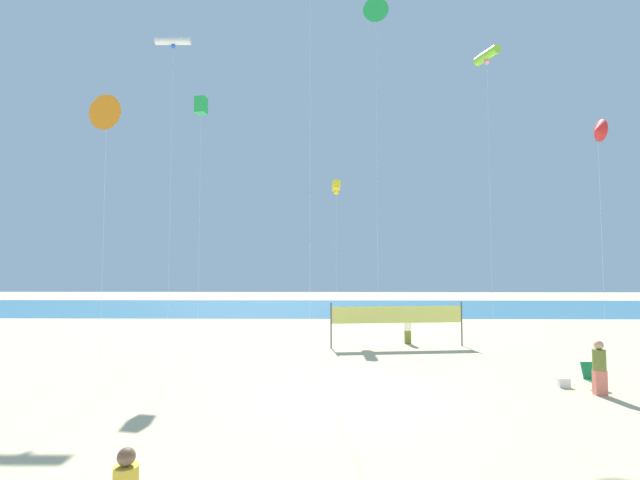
# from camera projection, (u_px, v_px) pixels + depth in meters

# --- Properties ---
(ground_plane) EXTENTS (120.00, 120.00, 0.00)m
(ground_plane) POSITION_uv_depth(u_px,v_px,m) (355.00, 397.00, 14.88)
(ground_plane) COLOR beige
(ocean_band) EXTENTS (120.00, 20.00, 0.01)m
(ocean_band) POSITION_uv_depth(u_px,v_px,m) (335.00, 308.00, 46.83)
(ocean_band) COLOR teal
(ocean_band) RESTS_ON ground
(beachgoer_white_shirt) EXTENTS (0.37, 0.37, 1.61)m
(beachgoer_white_shirt) POSITION_uv_depth(u_px,v_px,m) (408.00, 328.00, 25.13)
(beachgoer_white_shirt) COLOR olive
(beachgoer_white_shirt) RESTS_ON ground
(beachgoer_olive_shirt) EXTENTS (0.42, 0.42, 1.82)m
(beachgoer_olive_shirt) POSITION_uv_depth(u_px,v_px,m) (599.00, 366.00, 15.16)
(beachgoer_olive_shirt) COLOR #EA7260
(beachgoer_olive_shirt) RESTS_ON ground
(folding_beach_chair) EXTENTS (0.52, 0.65, 0.89)m
(folding_beach_chair) POSITION_uv_depth(u_px,v_px,m) (592.00, 375.00, 15.94)
(folding_beach_chair) COLOR #1E8C4C
(folding_beach_chair) RESTS_ON ground
(volleyball_net) EXTENTS (7.22, 0.83, 2.40)m
(volleyball_net) POSITION_uv_depth(u_px,v_px,m) (397.00, 317.00, 24.16)
(volleyball_net) COLOR #4C4C51
(volleyball_net) RESTS_ON ground
(beach_handbag) EXTENTS (0.40, 0.20, 0.32)m
(beach_handbag) POSITION_uv_depth(u_px,v_px,m) (564.00, 383.00, 16.08)
(beach_handbag) COLOR white
(beach_handbag) RESTS_ON ground
(kite_yellow_tube) EXTENTS (0.62, 2.24, 10.21)m
(kite_yellow_tube) POSITION_uv_depth(u_px,v_px,m) (336.00, 187.00, 31.42)
(kite_yellow_tube) COLOR silver
(kite_yellow_tube) RESTS_ON ground
(kite_red_delta) EXTENTS (0.31, 1.01, 10.90)m
(kite_red_delta) POSITION_uv_depth(u_px,v_px,m) (598.00, 131.00, 20.07)
(kite_red_delta) COLOR silver
(kite_red_delta) RESTS_ON ground
(kite_lime_tube) EXTENTS (1.14, 1.93, 17.45)m
(kite_lime_tube) POSITION_uv_depth(u_px,v_px,m) (487.00, 56.00, 27.31)
(kite_lime_tube) COLOR silver
(kite_lime_tube) RESTS_ON ground
(kite_green_delta) EXTENTS (1.65, 0.54, 21.38)m
(kite_green_delta) POSITION_uv_depth(u_px,v_px,m) (376.00, 12.00, 28.55)
(kite_green_delta) COLOR silver
(kite_green_delta) RESTS_ON ground
(kite_green_box) EXTENTS (0.68, 0.68, 13.94)m
(kite_green_box) POSITION_uv_depth(u_px,v_px,m) (201.00, 106.00, 25.49)
(kite_green_box) COLOR silver
(kite_green_box) RESTS_ON ground
(kite_white_tube) EXTENTS (2.19, 0.46, 18.47)m
(kite_white_tube) POSITION_uv_depth(u_px,v_px,m) (173.00, 42.00, 27.76)
(kite_white_tube) COLOR silver
(kite_white_tube) RESTS_ON ground
(kite_orange_delta) EXTENTS (1.75, 0.57, 12.58)m
(kite_orange_delta) POSITION_uv_depth(u_px,v_px,m) (107.00, 113.00, 21.61)
(kite_orange_delta) COLOR silver
(kite_orange_delta) RESTS_ON ground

